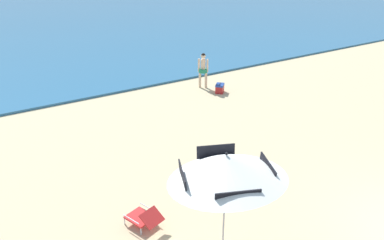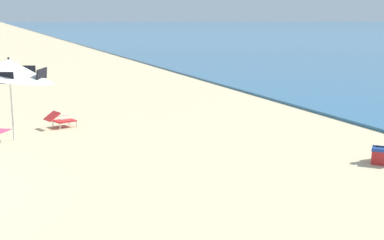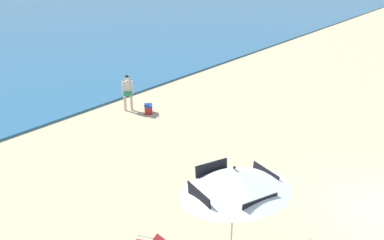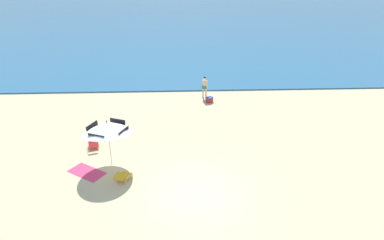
{
  "view_description": "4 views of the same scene",
  "coord_description": "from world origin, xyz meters",
  "px_view_note": "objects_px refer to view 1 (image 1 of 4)",
  "views": [
    {
      "loc": [
        -8.27,
        -2.49,
        6.03
      ],
      "look_at": [
        -1.95,
        7.49,
        0.67
      ],
      "focal_mm": 35.33,
      "sensor_mm": 36.0,
      "label": 1
    },
    {
      "loc": [
        10.63,
        2.19,
        3.4
      ],
      "look_at": [
        -1.48,
        7.03,
        0.76
      ],
      "focal_mm": 47.54,
      "sensor_mm": 36.0,
      "label": 2
    },
    {
      "loc": [
        -10.87,
        -1.25,
        6.49
      ],
      "look_at": [
        -0.78,
        6.42,
        1.43
      ],
      "focal_mm": 38.0,
      "sensor_mm": 36.0,
      "label": 3
    },
    {
      "loc": [
        -0.68,
        -10.93,
        8.68
      ],
      "look_at": [
        0.06,
        5.95,
        0.76
      ],
      "focal_mm": 29.23,
      "sensor_mm": 36.0,
      "label": 4
    }
  ],
  "objects_px": {
    "beach_umbrella_striped_main": "(226,167)",
    "lounge_chair_under_umbrella": "(144,217)",
    "person_standing_near_shore": "(203,68)",
    "cooler_box": "(220,88)"
  },
  "relations": [
    {
      "from": "beach_umbrella_striped_main",
      "to": "lounge_chair_under_umbrella",
      "type": "distance_m",
      "value": 2.57
    },
    {
      "from": "person_standing_near_shore",
      "to": "cooler_box",
      "type": "xyz_separation_m",
      "value": [
        0.28,
        -0.97,
        -0.76
      ]
    },
    {
      "from": "lounge_chair_under_umbrella",
      "to": "person_standing_near_shore",
      "type": "xyz_separation_m",
      "value": [
        6.68,
        7.49,
        0.7
      ]
    },
    {
      "from": "beach_umbrella_striped_main",
      "to": "lounge_chair_under_umbrella",
      "type": "relative_size",
      "value": 2.89
    },
    {
      "from": "beach_umbrella_striped_main",
      "to": "lounge_chair_under_umbrella",
      "type": "height_order",
      "value": "beach_umbrella_striped_main"
    },
    {
      "from": "beach_umbrella_striped_main",
      "to": "person_standing_near_shore",
      "type": "bearing_deg",
      "value": 58.63
    },
    {
      "from": "beach_umbrella_striped_main",
      "to": "lounge_chair_under_umbrella",
      "type": "xyz_separation_m",
      "value": [
        -1.24,
        1.45,
        -1.73
      ]
    },
    {
      "from": "lounge_chair_under_umbrella",
      "to": "person_standing_near_shore",
      "type": "distance_m",
      "value": 10.06
    },
    {
      "from": "lounge_chair_under_umbrella",
      "to": "beach_umbrella_striped_main",
      "type": "bearing_deg",
      "value": -49.59
    },
    {
      "from": "cooler_box",
      "to": "lounge_chair_under_umbrella",
      "type": "bearing_deg",
      "value": -136.91
    }
  ]
}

